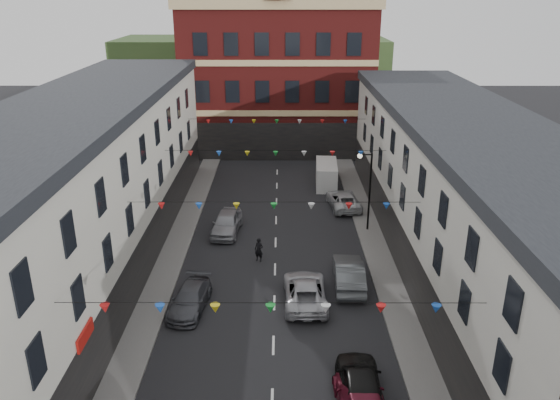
{
  "coord_description": "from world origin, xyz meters",
  "views": [
    {
      "loc": [
        0.38,
        -23.0,
        16.73
      ],
      "look_at": [
        0.32,
        8.92,
        4.42
      ],
      "focal_mm": 35.0,
      "sensor_mm": 36.0,
      "label": 1
    }
  ],
  "objects_px": {
    "white_van": "(326,174)",
    "pedestrian": "(259,250)",
    "car_right_e": "(349,273)",
    "car_right_f": "(343,200)",
    "street_lamp": "(367,181)",
    "car_left_d": "(190,299)",
    "moving_car": "(305,291)",
    "car_right_d": "(360,385)",
    "car_left_e": "(227,223)"
  },
  "relations": [
    {
      "from": "white_van",
      "to": "pedestrian",
      "type": "xyz_separation_m",
      "value": [
        -5.59,
        -14.94,
        -0.25
      ]
    },
    {
      "from": "car_right_e",
      "to": "car_right_f",
      "type": "distance_m",
      "value": 12.68
    },
    {
      "from": "car_right_e",
      "to": "car_right_f",
      "type": "xyz_separation_m",
      "value": [
        1.04,
        12.64,
        -0.14
      ]
    },
    {
      "from": "street_lamp",
      "to": "pedestrian",
      "type": "xyz_separation_m",
      "value": [
        -7.62,
        -4.82,
        -3.09
      ]
    },
    {
      "from": "car_left_d",
      "to": "moving_car",
      "type": "relative_size",
      "value": 0.86
    },
    {
      "from": "car_right_f",
      "to": "pedestrian",
      "type": "distance_m",
      "value": 11.53
    },
    {
      "from": "car_right_d",
      "to": "car_left_d",
      "type": "bearing_deg",
      "value": -39.45
    },
    {
      "from": "car_left_e",
      "to": "pedestrian",
      "type": "distance_m",
      "value": 5.16
    },
    {
      "from": "street_lamp",
      "to": "pedestrian",
      "type": "distance_m",
      "value": 9.53
    },
    {
      "from": "car_right_f",
      "to": "moving_car",
      "type": "height_order",
      "value": "moving_car"
    },
    {
      "from": "car_right_d",
      "to": "car_left_e",
      "type": "bearing_deg",
      "value": -66.09
    },
    {
      "from": "car_left_e",
      "to": "car_right_f",
      "type": "distance_m",
      "value": 10.37
    },
    {
      "from": "car_right_d",
      "to": "moving_car",
      "type": "height_order",
      "value": "car_right_d"
    },
    {
      "from": "white_van",
      "to": "pedestrian",
      "type": "distance_m",
      "value": 15.96
    },
    {
      "from": "moving_car",
      "to": "car_right_f",
      "type": "bearing_deg",
      "value": -105.22
    },
    {
      "from": "car_right_f",
      "to": "white_van",
      "type": "bearing_deg",
      "value": -86.28
    },
    {
      "from": "car_right_f",
      "to": "car_right_e",
      "type": "bearing_deg",
      "value": 78.83
    },
    {
      "from": "street_lamp",
      "to": "car_left_e",
      "type": "xyz_separation_m",
      "value": [
        -10.15,
        -0.32,
        -3.11
      ]
    },
    {
      "from": "street_lamp",
      "to": "car_right_f",
      "type": "height_order",
      "value": "street_lamp"
    },
    {
      "from": "moving_car",
      "to": "car_left_d",
      "type": "bearing_deg",
      "value": 6.25
    },
    {
      "from": "car_right_e",
      "to": "moving_car",
      "type": "relative_size",
      "value": 0.96
    },
    {
      "from": "car_left_d",
      "to": "car_right_d",
      "type": "relative_size",
      "value": 0.92
    },
    {
      "from": "car_left_d",
      "to": "pedestrian",
      "type": "relative_size",
      "value": 2.7
    },
    {
      "from": "moving_car",
      "to": "white_van",
      "type": "xyz_separation_m",
      "value": [
        2.76,
        19.98,
        0.35
      ]
    },
    {
      "from": "street_lamp",
      "to": "car_right_d",
      "type": "relative_size",
      "value": 1.26
    },
    {
      "from": "car_left_e",
      "to": "car_right_e",
      "type": "bearing_deg",
      "value": -38.48
    },
    {
      "from": "moving_car",
      "to": "pedestrian",
      "type": "relative_size",
      "value": 3.16
    },
    {
      "from": "car_right_e",
      "to": "white_van",
      "type": "distance_m",
      "value": 18.11
    },
    {
      "from": "car_right_d",
      "to": "white_van",
      "type": "relative_size",
      "value": 1.0
    },
    {
      "from": "car_left_d",
      "to": "pedestrian",
      "type": "bearing_deg",
      "value": 64.99
    },
    {
      "from": "car_left_e",
      "to": "car_right_d",
      "type": "distance_m",
      "value": 19.1
    },
    {
      "from": "street_lamp",
      "to": "car_left_d",
      "type": "bearing_deg",
      "value": -136.57
    },
    {
      "from": "street_lamp",
      "to": "car_left_d",
      "type": "height_order",
      "value": "street_lamp"
    },
    {
      "from": "moving_car",
      "to": "car_right_d",
      "type": "bearing_deg",
      "value": 103.54
    },
    {
      "from": "moving_car",
      "to": "pedestrian",
      "type": "height_order",
      "value": "pedestrian"
    },
    {
      "from": "car_left_d",
      "to": "car_right_d",
      "type": "height_order",
      "value": "car_right_d"
    },
    {
      "from": "street_lamp",
      "to": "white_van",
      "type": "relative_size",
      "value": 1.25
    },
    {
      "from": "car_right_e",
      "to": "moving_car",
      "type": "height_order",
      "value": "car_right_e"
    },
    {
      "from": "car_left_d",
      "to": "car_left_e",
      "type": "height_order",
      "value": "car_left_e"
    },
    {
      "from": "street_lamp",
      "to": "pedestrian",
      "type": "height_order",
      "value": "street_lamp"
    },
    {
      "from": "car_right_e",
      "to": "car_left_e",
      "type": "bearing_deg",
      "value": -41.5
    },
    {
      "from": "car_left_d",
      "to": "moving_car",
      "type": "height_order",
      "value": "moving_car"
    },
    {
      "from": "car_right_d",
      "to": "white_van",
      "type": "bearing_deg",
      "value": -90.36
    },
    {
      "from": "white_van",
      "to": "pedestrian",
      "type": "relative_size",
      "value": 2.95
    },
    {
      "from": "car_right_d",
      "to": "car_right_f",
      "type": "xyz_separation_m",
      "value": [
        1.68,
        22.58,
        -0.14
      ]
    },
    {
      "from": "car_left_d",
      "to": "car_left_e",
      "type": "relative_size",
      "value": 0.94
    },
    {
      "from": "car_left_d",
      "to": "pedestrian",
      "type": "xyz_separation_m",
      "value": [
        3.63,
        5.83,
        0.18
      ]
    },
    {
      "from": "car_left_e",
      "to": "car_right_f",
      "type": "relative_size",
      "value": 0.96
    },
    {
      "from": "moving_car",
      "to": "pedestrian",
      "type": "bearing_deg",
      "value": -61.43
    },
    {
      "from": "car_right_d",
      "to": "pedestrian",
      "type": "height_order",
      "value": "car_right_d"
    }
  ]
}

